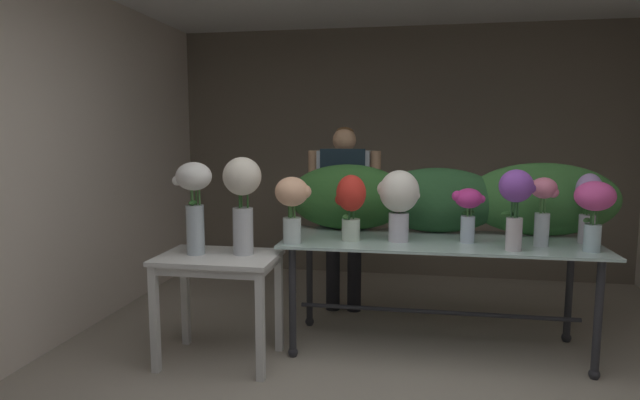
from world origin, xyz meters
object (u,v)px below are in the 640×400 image
at_px(side_table_white, 219,270).
at_px(vase_lilac_tulips, 588,202).
at_px(display_table_glass, 437,257).
at_px(vase_ivory_ranunculus, 399,198).
at_px(vase_violet_dahlias, 516,199).
at_px(vase_magenta_stock, 468,209).
at_px(florist, 344,198).
at_px(vase_rosy_hydrangea, 543,205).
at_px(vase_fuchsia_anemones, 594,204).
at_px(vase_white_roses_tall, 195,197).
at_px(vase_peach_carnations, 293,202).
at_px(vase_cream_lisianthus_tall, 242,196).
at_px(vase_scarlet_roses, 351,202).

distance_m(side_table_white, vase_lilac_tulips, 2.53).
xyz_separation_m(display_table_glass, vase_ivory_ranunculus, (-0.27, -0.09, 0.42)).
relative_size(vase_violet_dahlias, vase_lilac_tulips, 1.09).
bearing_deg(vase_violet_dahlias, vase_ivory_ranunculus, 167.04).
height_order(vase_magenta_stock, vase_lilac_tulips, vase_lilac_tulips).
distance_m(florist, vase_rosy_hydrangea, 1.63).
relative_size(vase_rosy_hydrangea, vase_violet_dahlias, 0.88).
xyz_separation_m(vase_magenta_stock, vase_rosy_hydrangea, (0.47, -0.03, 0.04)).
xyz_separation_m(vase_fuchsia_anemones, vase_white_roses_tall, (-2.54, -0.24, 0.02)).
distance_m(side_table_white, vase_fuchsia_anemones, 2.44).
bearing_deg(display_table_glass, vase_lilac_tulips, 3.57).
bearing_deg(vase_peach_carnations, vase_rosy_hydrangea, 6.79).
bearing_deg(vase_violet_dahlias, vase_white_roses_tall, -174.72).
bearing_deg(vase_magenta_stock, florist, 140.57).
bearing_deg(display_table_glass, vase_violet_dahlias, -29.70).
xyz_separation_m(vase_fuchsia_anemones, vase_violet_dahlias, (-0.48, -0.05, 0.03)).
xyz_separation_m(vase_magenta_stock, vase_peach_carnations, (-1.17, -0.22, 0.05)).
height_order(vase_ivory_ranunculus, vase_cream_lisianthus_tall, vase_cream_lisianthus_tall).
bearing_deg(vase_rosy_hydrangea, vase_ivory_ranunculus, -179.84).
height_order(vase_scarlet_roses, vase_cream_lisianthus_tall, vase_cream_lisianthus_tall).
relative_size(florist, vase_scarlet_roses, 3.48).
relative_size(vase_peach_carnations, vase_ivory_ranunculus, 0.92).
xyz_separation_m(vase_rosy_hydrangea, vase_fuchsia_anemones, (0.27, -0.12, 0.03)).
bearing_deg(vase_fuchsia_anemones, vase_rosy_hydrangea, 156.50).
height_order(vase_rosy_hydrangea, vase_cream_lisianthus_tall, vase_cream_lisianthus_tall).
relative_size(vase_peach_carnations, vase_scarlet_roses, 0.99).
height_order(florist, vase_scarlet_roses, florist).
xyz_separation_m(vase_magenta_stock, vase_fuchsia_anemones, (0.75, -0.15, 0.07)).
height_order(vase_ivory_ranunculus, vase_scarlet_roses, vase_ivory_ranunculus).
height_order(vase_violet_dahlias, vase_lilac_tulips, vase_violet_dahlias).
relative_size(vase_rosy_hydrangea, vase_lilac_tulips, 0.96).
bearing_deg(vase_white_roses_tall, vase_scarlet_roses, 18.46).
xyz_separation_m(vase_violet_dahlias, vase_white_roses_tall, (-2.06, -0.19, -0.01)).
relative_size(vase_rosy_hydrangea, vase_ivory_ranunculus, 0.93).
bearing_deg(vase_white_roses_tall, florist, 54.05).
xyz_separation_m(vase_ivory_ranunculus, vase_fuchsia_anemones, (1.21, -0.12, 0.00)).
relative_size(florist, vase_magenta_stock, 4.28).
xyz_separation_m(florist, vase_scarlet_roses, (0.15, -0.83, 0.08)).
bearing_deg(vase_fuchsia_anemones, display_table_glass, 167.39).
height_order(vase_ivory_ranunculus, vase_white_roses_tall, vase_white_roses_tall).
xyz_separation_m(vase_lilac_tulips, vase_white_roses_tall, (-2.59, -0.51, 0.04)).
xyz_separation_m(florist, vase_magenta_stock, (0.95, -0.78, 0.04)).
height_order(display_table_glass, vase_fuchsia_anemones, vase_fuchsia_anemones).
distance_m(display_table_glass, vase_white_roses_tall, 1.72).
distance_m(vase_lilac_tulips, vase_white_roses_tall, 2.64).
relative_size(vase_ivory_ranunculus, vase_lilac_tulips, 1.03).
xyz_separation_m(display_table_glass, vase_lilac_tulips, (0.99, 0.06, 0.40)).
distance_m(vase_magenta_stock, vase_cream_lisianthus_tall, 1.52).
xyz_separation_m(vase_peach_carnations, vase_ivory_ranunculus, (0.70, 0.19, 0.02)).
height_order(vase_violet_dahlias, vase_white_roses_tall, vase_white_roses_tall).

